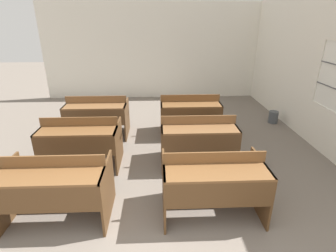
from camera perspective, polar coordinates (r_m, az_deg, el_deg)
The scene contains 9 objects.
wall_back at distance 8.40m, azimuth -3.58°, elevation 15.85°, with size 6.62×0.06×2.86m.
wall_right_with_window at distance 5.72m, azimuth 31.27°, elevation 9.69°, with size 0.06×7.30×2.86m.
bench_front_left at distance 3.55m, azimuth -23.29°, elevation -11.83°, with size 1.26×0.81×0.89m.
bench_front_right at distance 3.39m, azimuth 9.81°, elevation -11.81°, with size 1.26×0.81×0.89m.
bench_second_left at distance 4.63m, azimuth -18.43°, elevation -2.94°, with size 1.26×0.81×0.89m.
bench_second_right at distance 4.49m, azimuth 6.55°, elevation -2.64°, with size 1.26×0.81×0.89m.
bench_third_left at distance 5.76m, azimuth -15.15°, elevation 2.42°, with size 1.26×0.81×0.89m.
bench_third_right at distance 5.68m, azimuth 4.79°, elevation 2.86°, with size 1.26×0.81×0.89m.
wastepaper_bin at distance 6.91m, azimuth 21.94°, elevation 1.83°, with size 0.22×0.22×0.29m.
Camera 1 is at (0.15, -1.01, 2.37)m, focal length 28.00 mm.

